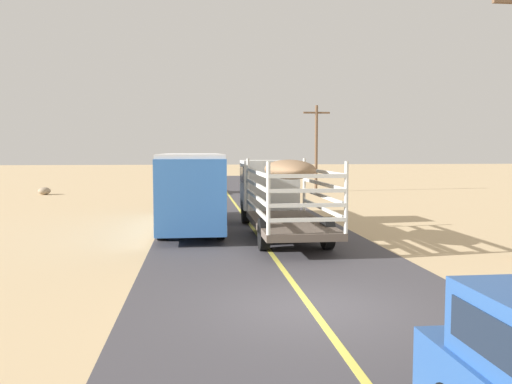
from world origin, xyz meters
The scene contains 8 objects.
ground_plane centered at (0.00, 0.00, 0.00)m, with size 240.00×240.00×0.00m, color tan.
road_surface centered at (0.00, 0.00, 0.01)m, with size 8.00×120.00×0.02m, color #423F44.
road_centre_line centered at (0.00, 0.00, 0.02)m, with size 0.16×117.60×0.00m, color #D8CC4C.
livestock_truck centered at (0.91, 11.05, 1.79)m, with size 2.53×9.70×3.02m.
bus centered at (-2.62, 12.25, 1.75)m, with size 2.54×10.00×3.21m.
car_far centered at (-2.55, 31.26, 0.69)m, with size 1.80×4.40×1.46m.
power_pole_mid centered at (7.43, 31.98, 3.82)m, with size 2.20×0.24×7.08m.
boulder_near_shoulder centered at (-14.04, 31.15, 0.28)m, with size 0.92×1.07×0.57m, color gray.
Camera 1 is at (-2.40, -10.83, 3.35)m, focal length 37.06 mm.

